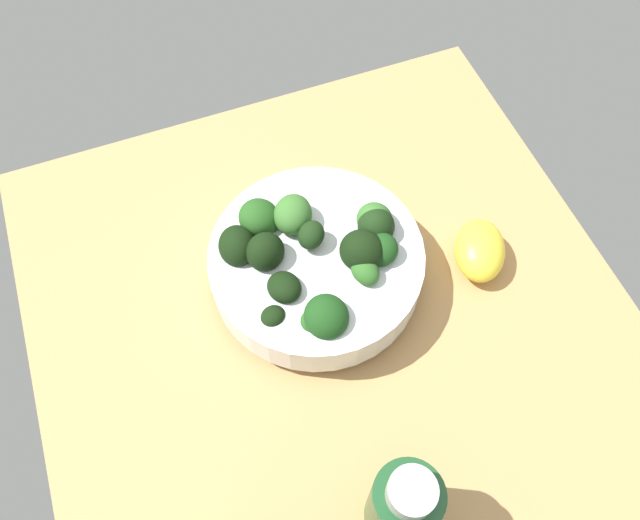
{
  "coord_description": "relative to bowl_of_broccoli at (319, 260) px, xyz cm",
  "views": [
    {
      "loc": [
        11.15,
        26.47,
        61.52
      ],
      "look_at": [
        -0.41,
        -3.93,
        4.0
      ],
      "focal_mm": 36.24,
      "sensor_mm": 36.0,
      "label": 1
    }
  ],
  "objects": [
    {
      "name": "lemon_wedge",
      "position": [
        -16.87,
        3.84,
        -1.91
      ],
      "size": [
        8.2,
        9.17,
        4.21
      ],
      "primitive_type": "ellipsoid",
      "rotation": [
        0.0,
        0.0,
        1.1
      ],
      "color": "yellow",
      "rests_on": "ground_plane"
    },
    {
      "name": "bowl_of_broccoli",
      "position": [
        0.0,
        0.0,
        0.0
      ],
      "size": [
        21.94,
        21.94,
        9.49
      ],
      "color": "white",
      "rests_on": "ground_plane"
    },
    {
      "name": "bottle_tall",
      "position": [
        2.08,
        24.9,
        1.74
      ],
      "size": [
        5.72,
        5.72,
        12.66
      ],
      "color": "#194723",
      "rests_on": "ground_plane"
    },
    {
      "name": "ground_plane",
      "position": [
        0.29,
        3.95,
        -5.89
      ],
      "size": [
        60.8,
        60.8,
        3.76
      ],
      "primitive_type": "cube",
      "color": "tan"
    }
  ]
}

